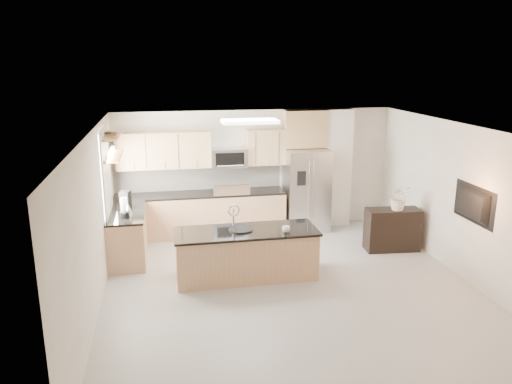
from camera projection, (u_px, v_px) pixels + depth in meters
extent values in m
plane|color=#AAA9A2|center=(292.00, 290.00, 8.13)|extent=(6.50, 6.50, 0.00)
cube|color=white|center=(295.00, 131.00, 7.46)|extent=(6.00, 6.50, 0.02)
cube|color=silver|center=(255.00, 170.00, 10.88)|extent=(6.00, 0.02, 2.60)
cube|color=silver|center=(381.00, 315.00, 4.71)|extent=(6.00, 0.02, 2.60)
cube|color=silver|center=(94.00, 225.00, 7.25)|extent=(0.02, 6.50, 2.60)
cube|color=silver|center=(467.00, 204.00, 8.33)|extent=(0.02, 6.50, 2.60)
cube|color=tan|center=(201.00, 215.00, 10.57)|extent=(3.55, 0.65, 0.88)
cube|color=black|center=(200.00, 194.00, 10.45)|extent=(3.55, 0.66, 0.04)
cube|color=beige|center=(199.00, 178.00, 10.68)|extent=(3.55, 0.02, 0.52)
cube|color=tan|center=(128.00, 236.00, 9.29)|extent=(0.65, 1.50, 0.88)
cube|color=black|center=(126.00, 213.00, 9.17)|extent=(0.66, 1.50, 0.04)
cube|color=black|center=(230.00, 213.00, 10.68)|extent=(0.76, 0.64, 0.90)
cube|color=black|center=(230.00, 192.00, 10.56)|extent=(0.76, 0.62, 0.03)
cube|color=#B4B4B6|center=(232.00, 190.00, 10.25)|extent=(0.76, 0.04, 0.22)
cube|color=tan|center=(164.00, 150.00, 10.24)|extent=(1.92, 0.33, 0.75)
cube|color=tan|center=(265.00, 147.00, 10.62)|extent=(0.82, 0.33, 0.75)
cube|color=#B4B4B6|center=(229.00, 158.00, 10.50)|extent=(0.76, 0.40, 0.40)
cube|color=black|center=(230.00, 159.00, 10.31)|extent=(0.60, 0.02, 0.28)
cube|color=#B4B4B6|center=(306.00, 190.00, 10.82)|extent=(0.92, 0.75, 1.78)
cube|color=#949396|center=(311.00, 194.00, 10.46)|extent=(0.02, 0.01, 1.69)
cube|color=black|center=(302.00, 178.00, 10.32)|extent=(0.18, 0.03, 0.30)
cube|color=white|center=(337.00, 168.00, 11.06)|extent=(0.60, 0.30, 2.60)
cube|color=white|center=(106.00, 174.00, 8.92)|extent=(0.03, 1.05, 1.55)
cube|color=white|center=(106.00, 174.00, 8.93)|extent=(0.03, 1.15, 1.65)
cube|color=#99643D|center=(113.00, 156.00, 8.97)|extent=(0.30, 1.20, 0.04)
cube|color=#99643D|center=(111.00, 136.00, 8.87)|extent=(0.30, 1.20, 0.04)
cube|color=white|center=(250.00, 121.00, 8.92)|extent=(1.00, 0.50, 0.06)
cube|color=tan|center=(246.00, 255.00, 8.52)|extent=(2.37, 0.83, 0.80)
cube|color=black|center=(246.00, 232.00, 8.41)|extent=(2.43, 0.89, 0.04)
cube|color=black|center=(235.00, 233.00, 8.38)|extent=(0.50, 0.36, 0.01)
cylinder|color=#B4B4B6|center=(233.00, 218.00, 8.52)|extent=(0.03, 0.03, 0.34)
torus|color=#B4B4B6|center=(234.00, 210.00, 8.43)|extent=(0.21, 0.03, 0.21)
cube|color=black|center=(392.00, 230.00, 9.74)|extent=(1.07, 0.52, 0.83)
imported|color=white|center=(286.00, 229.00, 8.31)|extent=(0.16, 0.16, 0.11)
cylinder|color=black|center=(241.00, 229.00, 8.43)|extent=(0.46, 0.46, 0.02)
cylinder|color=black|center=(125.00, 215.00, 8.81)|extent=(0.16, 0.16, 0.11)
cylinder|color=silver|center=(124.00, 205.00, 8.76)|extent=(0.12, 0.12, 0.26)
cone|color=#B4B4B6|center=(128.00, 209.00, 9.02)|extent=(0.18, 0.18, 0.20)
cylinder|color=black|center=(128.00, 203.00, 8.99)|extent=(0.04, 0.04, 0.04)
cube|color=black|center=(125.00, 200.00, 9.37)|extent=(0.22, 0.25, 0.32)
cylinder|color=#B4B4B6|center=(125.00, 204.00, 9.34)|extent=(0.10, 0.10, 0.11)
imported|color=#B4B4B6|center=(111.00, 132.00, 8.86)|extent=(0.40, 0.40, 0.09)
imported|color=silver|center=(400.00, 191.00, 9.49)|extent=(0.85, 0.80, 0.76)
imported|color=black|center=(469.00, 204.00, 8.11)|extent=(0.14, 1.08, 0.62)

